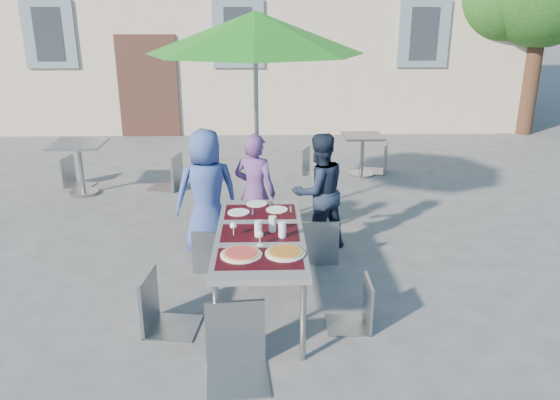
{
  "coord_description": "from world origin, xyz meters",
  "views": [
    {
      "loc": [
        0.54,
        -4.71,
        2.66
      ],
      "look_at": [
        0.7,
        0.79,
        0.75
      ],
      "focal_mm": 35.0,
      "sensor_mm": 36.0,
      "label": 1
    }
  ],
  "objects_px": {
    "pizza_near_left": "(241,254)",
    "bg_chair_l_1": "(311,145)",
    "chair_1": "(268,208)",
    "cafe_table_1": "(362,149)",
    "bg_chair_r_0": "(169,151)",
    "chair_5": "(235,300)",
    "pizza_near_right": "(285,252)",
    "chair_3": "(158,269)",
    "child_1": "(255,192)",
    "bg_chair_l_0": "(71,154)",
    "child_2": "(319,192)",
    "chair_4": "(359,276)",
    "patio_umbrella": "(255,34)",
    "cafe_table_0": "(80,158)",
    "dining_table": "(260,238)",
    "chair_0": "(212,224)",
    "chair_2": "(319,214)",
    "child_0": "(207,192)",
    "bg_chair_r_1": "(381,140)"
  },
  "relations": [
    {
      "from": "chair_1",
      "to": "bg_chair_r_0",
      "type": "height_order",
      "value": "bg_chair_r_0"
    },
    {
      "from": "bg_chair_l_0",
      "to": "bg_chair_r_1",
      "type": "relative_size",
      "value": 0.92
    },
    {
      "from": "pizza_near_left",
      "to": "cafe_table_0",
      "type": "relative_size",
      "value": 0.43
    },
    {
      "from": "dining_table",
      "to": "chair_0",
      "type": "height_order",
      "value": "chair_0"
    },
    {
      "from": "pizza_near_right",
      "to": "bg_chair_l_0",
      "type": "distance_m",
      "value": 5.42
    },
    {
      "from": "child_1",
      "to": "chair_5",
      "type": "distance_m",
      "value": 2.37
    },
    {
      "from": "child_1",
      "to": "bg_chair_l_0",
      "type": "height_order",
      "value": "child_1"
    },
    {
      "from": "chair_3",
      "to": "chair_5",
      "type": "distance_m",
      "value": 0.95
    },
    {
      "from": "cafe_table_1",
      "to": "chair_3",
      "type": "bearing_deg",
      "value": -118.69
    },
    {
      "from": "cafe_table_1",
      "to": "child_2",
      "type": "bearing_deg",
      "value": -109.08
    },
    {
      "from": "pizza_near_right",
      "to": "child_0",
      "type": "distance_m",
      "value": 1.93
    },
    {
      "from": "cafe_table_1",
      "to": "child_1",
      "type": "bearing_deg",
      "value": -120.59
    },
    {
      "from": "dining_table",
      "to": "chair_1",
      "type": "xyz_separation_m",
      "value": [
        0.08,
        1.15,
        -0.12
      ]
    },
    {
      "from": "bg_chair_l_1",
      "to": "chair_4",
      "type": "bearing_deg",
      "value": -89.75
    },
    {
      "from": "chair_4",
      "to": "child_0",
      "type": "bearing_deg",
      "value": 131.7
    },
    {
      "from": "bg_chair_l_1",
      "to": "chair_3",
      "type": "bearing_deg",
      "value": -109.69
    },
    {
      "from": "pizza_near_right",
      "to": "chair_1",
      "type": "height_order",
      "value": "chair_1"
    },
    {
      "from": "pizza_near_left",
      "to": "bg_chair_l_0",
      "type": "xyz_separation_m",
      "value": [
        -2.86,
        4.36,
        -0.24
      ]
    },
    {
      "from": "child_2",
      "to": "chair_5",
      "type": "bearing_deg",
      "value": 46.09
    },
    {
      "from": "child_0",
      "to": "child_2",
      "type": "xyz_separation_m",
      "value": [
        1.28,
        0.09,
        -0.04
      ]
    },
    {
      "from": "pizza_near_left",
      "to": "bg_chair_r_0",
      "type": "height_order",
      "value": "bg_chair_r_0"
    },
    {
      "from": "child_1",
      "to": "child_2",
      "type": "relative_size",
      "value": 1.0
    },
    {
      "from": "chair_4",
      "to": "cafe_table_0",
      "type": "distance_m",
      "value": 5.26
    },
    {
      "from": "chair_3",
      "to": "chair_5",
      "type": "height_order",
      "value": "chair_5"
    },
    {
      "from": "child_1",
      "to": "cafe_table_1",
      "type": "height_order",
      "value": "child_1"
    },
    {
      "from": "child_1",
      "to": "child_2",
      "type": "height_order",
      "value": "child_1"
    },
    {
      "from": "bg_chair_r_0",
      "to": "cafe_table_1",
      "type": "bearing_deg",
      "value": 11.94
    },
    {
      "from": "pizza_near_left",
      "to": "chair_5",
      "type": "relative_size",
      "value": 0.33
    },
    {
      "from": "child_2",
      "to": "chair_0",
      "type": "distance_m",
      "value": 1.34
    },
    {
      "from": "pizza_near_left",
      "to": "bg_chair_l_1",
      "type": "distance_m",
      "value": 5.02
    },
    {
      "from": "bg_chair_r_0",
      "to": "chair_5",
      "type": "bearing_deg",
      "value": -75.09
    },
    {
      "from": "pizza_near_left",
      "to": "bg_chair_r_0",
      "type": "bearing_deg",
      "value": 107.05
    },
    {
      "from": "chair_3",
      "to": "bg_chair_l_0",
      "type": "distance_m",
      "value": 4.74
    },
    {
      "from": "cafe_table_0",
      "to": "chair_5",
      "type": "bearing_deg",
      "value": -60.2
    },
    {
      "from": "cafe_table_0",
      "to": "cafe_table_1",
      "type": "height_order",
      "value": "cafe_table_0"
    },
    {
      "from": "chair_4",
      "to": "patio_umbrella",
      "type": "xyz_separation_m",
      "value": [
        -0.91,
        2.47,
        1.92
      ]
    },
    {
      "from": "child_0",
      "to": "patio_umbrella",
      "type": "height_order",
      "value": "patio_umbrella"
    },
    {
      "from": "pizza_near_right",
      "to": "chair_1",
      "type": "xyz_separation_m",
      "value": [
        -0.13,
        1.63,
        -0.2
      ]
    },
    {
      "from": "bg_chair_r_0",
      "to": "chair_2",
      "type": "bearing_deg",
      "value": -52.66
    },
    {
      "from": "chair_5",
      "to": "pizza_near_left",
      "type": "bearing_deg",
      "value": 86.58
    },
    {
      "from": "child_0",
      "to": "patio_umbrella",
      "type": "bearing_deg",
      "value": -141.04
    },
    {
      "from": "child_0",
      "to": "chair_2",
      "type": "height_order",
      "value": "child_0"
    },
    {
      "from": "chair_2",
      "to": "cafe_table_0",
      "type": "height_order",
      "value": "chair_2"
    },
    {
      "from": "pizza_near_right",
      "to": "patio_umbrella",
      "type": "distance_m",
      "value": 3.06
    },
    {
      "from": "dining_table",
      "to": "child_1",
      "type": "bearing_deg",
      "value": 92.77
    },
    {
      "from": "child_0",
      "to": "patio_umbrella",
      "type": "xyz_separation_m",
      "value": [
        0.56,
        0.82,
        1.68
      ]
    },
    {
      "from": "dining_table",
      "to": "chair_5",
      "type": "xyz_separation_m",
      "value": [
        -0.18,
        -1.01,
        -0.07
      ]
    },
    {
      "from": "pizza_near_right",
      "to": "cafe_table_1",
      "type": "bearing_deg",
      "value": 72.79
    },
    {
      "from": "chair_1",
      "to": "cafe_table_1",
      "type": "height_order",
      "value": "chair_1"
    },
    {
      "from": "child_2",
      "to": "chair_4",
      "type": "bearing_deg",
      "value": 72.03
    }
  ]
}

